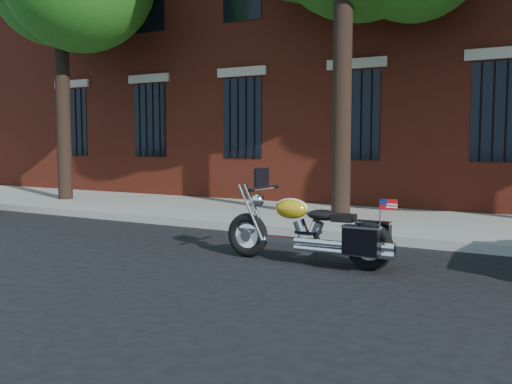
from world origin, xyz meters
The scene contains 4 objects.
ground centered at (0.00, 0.00, 0.00)m, with size 120.00×120.00×0.00m, color black.
curb centered at (0.00, 1.38, 0.07)m, with size 40.00×0.16×0.15m, color gray.
sidewalk centered at (0.00, 3.26, 0.07)m, with size 40.00×3.60×0.15m, color gray.
motorcycle centered at (1.49, -0.55, 0.42)m, with size 2.46×0.71×1.24m.
Camera 1 is at (4.49, -7.27, 1.59)m, focal length 40.00 mm.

